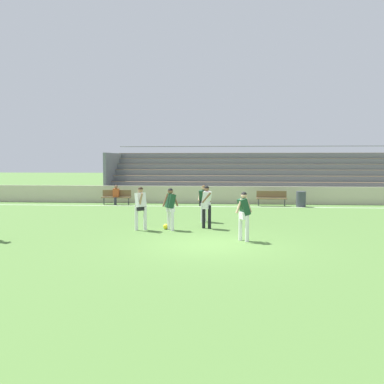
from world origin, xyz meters
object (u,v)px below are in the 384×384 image
object	(u,v)px
bench_near_wall_gap	(116,196)
spectator_seated	(116,193)
trash_bin	(301,199)
player_dark_trailing_run	(244,212)
soccer_ball	(166,227)
player_white_pressing_high	(141,204)
player_dark_dropping_back	(204,200)
bleacher_stand	(277,175)
player_white_challenging	(207,203)
bench_far_left	(272,197)
player_dark_deep_cover	(170,205)

from	to	relation	value
bench_near_wall_gap	spectator_seated	bearing A→B (deg)	-90.00
trash_bin	player_dark_trailing_run	distance (m)	11.92
player_dark_trailing_run	soccer_ball	size ratio (longest dim) A/B	7.64
player_white_pressing_high	trash_bin	bearing A→B (deg)	50.41
player_dark_trailing_run	player_dark_dropping_back	xyz separation A→B (m)	(-1.63, 4.48, -0.03)
bleacher_stand	bench_near_wall_gap	world-z (taller)	bleacher_stand
player_dark_dropping_back	bench_near_wall_gap	bearing A→B (deg)	129.31
bench_near_wall_gap	player_white_pressing_high	distance (m)	10.28
player_dark_trailing_run	soccer_ball	world-z (taller)	player_dark_trailing_run
player_white_challenging	bench_near_wall_gap	bearing A→B (deg)	124.06
trash_bin	soccer_ball	world-z (taller)	trash_bin
bleacher_stand	spectator_seated	distance (m)	11.42
bleacher_stand	player_white_pressing_high	distance (m)	15.82
bench_far_left	bench_near_wall_gap	bearing A→B (deg)	180.00
soccer_ball	player_white_challenging	bearing A→B (deg)	12.82
bench_far_left	player_white_pressing_high	distance (m)	11.38
spectator_seated	soccer_ball	distance (m)	10.28
bleacher_stand	bench_near_wall_gap	distance (m)	11.39
bleacher_stand	player_dark_trailing_run	xyz separation A→B (m)	(-2.87, -16.23, -0.72)
player_white_pressing_high	player_dark_trailing_run	xyz separation A→B (m)	(3.96, -1.98, -0.02)
trash_bin	player_white_pressing_high	xyz separation A→B (m)	(-7.71, -9.33, 0.56)
player_white_challenging	soccer_ball	distance (m)	1.89
bleacher_stand	trash_bin	distance (m)	5.16
bench_near_wall_gap	player_white_pressing_high	size ratio (longest dim) A/B	1.06
bleacher_stand	player_white_challenging	size ratio (longest dim) A/B	13.75
bleacher_stand	player_dark_deep_cover	distance (m)	15.25
player_dark_trailing_run	player_dark_dropping_back	distance (m)	4.76
trash_bin	player_white_challenging	xyz separation A→B (m)	(-5.15, -8.67, 0.58)
spectator_seated	player_dark_trailing_run	distance (m)	13.73
bleacher_stand	player_dark_dropping_back	world-z (taller)	bleacher_stand
bleacher_stand	player_dark_dropping_back	size ratio (longest dim) A/B	14.47
soccer_ball	player_dark_deep_cover	bearing A→B (deg)	-40.19
soccer_ball	bench_far_left	bearing A→B (deg)	61.57
player_dark_deep_cover	player_white_challenging	distance (m)	1.50
bench_near_wall_gap	soccer_ball	distance (m)	10.38
player_white_challenging	bleacher_stand	bearing A→B (deg)	72.55
trash_bin	player_dark_deep_cover	distance (m)	11.31
bench_far_left	soccer_ball	world-z (taller)	bench_far_left
bench_near_wall_gap	player_dark_trailing_run	xyz separation A→B (m)	(7.48, -11.62, 0.46)
player_white_pressing_high	player_white_challenging	xyz separation A→B (m)	(2.56, 0.66, 0.01)
bleacher_stand	player_dark_trailing_run	distance (m)	16.50
spectator_seated	player_dark_deep_cover	distance (m)	10.52
bench_far_left	player_dark_deep_cover	size ratio (longest dim) A/B	1.09
trash_bin	player_dark_dropping_back	size ratio (longest dim) A/B	0.56
player_white_pressing_high	player_white_challenging	bearing A→B (deg)	14.44
player_white_pressing_high	player_dark_deep_cover	world-z (taller)	player_white_pressing_high
bench_far_left	trash_bin	distance (m)	1.73
player_dark_dropping_back	player_dark_trailing_run	bearing A→B (deg)	-70.04
spectator_seated	player_dark_trailing_run	size ratio (longest dim) A/B	0.72
bench_far_left	trash_bin	bearing A→B (deg)	-10.68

